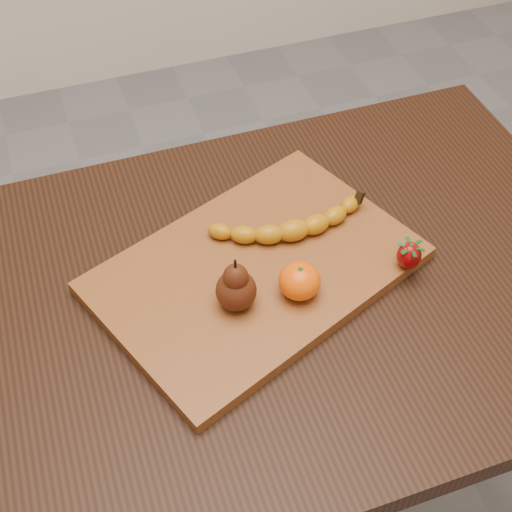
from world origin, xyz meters
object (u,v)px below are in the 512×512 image
object	(u,v)px
mandarin	(300,281)
cutting_board	(256,270)
table	(285,321)
pear	(236,283)

from	to	relation	value
mandarin	cutting_board	bearing A→B (deg)	120.33
cutting_board	mandarin	world-z (taller)	mandarin
cutting_board	mandarin	size ratio (longest dim) A/B	7.62
table	pear	distance (m)	0.19
pear	cutting_board	bearing A→B (deg)	49.73
pear	mandarin	bearing A→B (deg)	-6.81
cutting_board	pear	world-z (taller)	pear
table	cutting_board	xyz separation A→B (m)	(-0.04, 0.03, 0.11)
cutting_board	pear	bearing A→B (deg)	-151.91
table	pear	bearing A→B (deg)	-160.83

